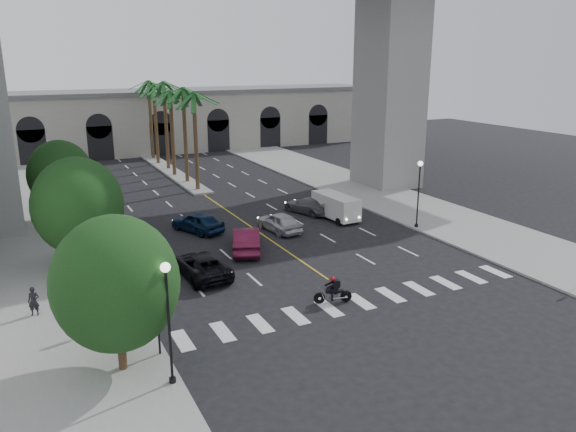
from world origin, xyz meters
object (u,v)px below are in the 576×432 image
object	(u,v)px
car_a	(279,222)
traffic_signal_near	(157,305)
car_d	(308,205)
car_c	(201,265)
pedestrian_a	(34,301)
lamp_post_left_near	(168,313)
lamp_post_left_far	(93,197)
pedestrian_b	(91,285)
car_b	(246,239)
traffic_signal_far	(138,274)
motorcycle_rider	(334,291)
car_e	(197,222)
cargo_van	(336,206)
lamp_post_right	(419,188)

from	to	relation	value
car_a	traffic_signal_near	bearing A→B (deg)	41.77
car_a	car_d	distance (m)	5.75
car_c	pedestrian_a	distance (m)	9.55
lamp_post_left_near	traffic_signal_near	distance (m)	2.60
lamp_post_left_far	pedestrian_b	size ratio (longest dim) A/B	3.46
lamp_post_left_near	pedestrian_a	bearing A→B (deg)	117.07
car_b	traffic_signal_far	bearing A→B (deg)	61.81
car_b	pedestrian_b	size ratio (longest dim) A/B	3.32
car_d	pedestrian_a	xyz separation A→B (m)	(-22.06, -11.51, 0.22)
motorcycle_rider	car_e	bearing A→B (deg)	116.49
lamp_post_left_far	cargo_van	bearing A→B (deg)	-9.00
car_e	traffic_signal_near	bearing A→B (deg)	44.20
pedestrian_b	traffic_signal_near	bearing A→B (deg)	-53.64
car_e	cargo_van	distance (m)	11.42
car_b	pedestrian_b	world-z (taller)	pedestrian_b
pedestrian_b	lamp_post_right	bearing A→B (deg)	29.06
car_e	cargo_van	size ratio (longest dim) A/B	0.95
lamp_post_right	cargo_van	xyz separation A→B (m)	(-4.27, 5.06, -2.09)
lamp_post_right	traffic_signal_near	world-z (taller)	lamp_post_right
cargo_van	pedestrian_a	world-z (taller)	cargo_van
car_b	car_e	bearing A→B (deg)	-52.18
car_a	car_d	world-z (taller)	car_a
lamp_post_left_near	car_e	size ratio (longest dim) A/B	1.15
car_d	car_e	size ratio (longest dim) A/B	1.03
lamp_post_right	car_d	xyz separation A→B (m)	(-5.44, 7.70, -2.53)
traffic_signal_near	car_e	world-z (taller)	traffic_signal_near
car_a	car_d	xyz separation A→B (m)	(4.46, 3.62, -0.06)
lamp_post_left_near	traffic_signal_near	xyz separation A→B (m)	(0.10, 2.50, -0.71)
car_e	traffic_signal_far	bearing A→B (deg)	38.36
traffic_signal_near	cargo_van	distance (m)	24.16
motorcycle_rider	lamp_post_left_near	bearing A→B (deg)	-141.61
pedestrian_a	cargo_van	bearing A→B (deg)	35.74
cargo_van	car_d	bearing A→B (deg)	110.30
pedestrian_b	lamp_post_left_far	bearing A→B (deg)	103.03
traffic_signal_far	motorcycle_rider	bearing A→B (deg)	-13.92
lamp_post_left_far	car_d	xyz separation A→B (m)	(17.36, -0.30, -2.53)
traffic_signal_near	car_d	xyz separation A→B (m)	(17.26, 18.20, -1.82)
car_d	pedestrian_a	size ratio (longest dim) A/B	3.14
pedestrian_b	motorcycle_rider	bearing A→B (deg)	-4.86
car_b	car_e	distance (m)	6.00
pedestrian_a	pedestrian_b	bearing A→B (deg)	32.68
traffic_signal_near	lamp_post_left_far	bearing A→B (deg)	90.31
motorcycle_rider	pedestrian_a	world-z (taller)	pedestrian_a
car_a	car_e	xyz separation A→B (m)	(-5.66, 2.64, 0.04)
traffic_signal_far	cargo_van	xyz separation A→B (m)	(18.43, 11.56, -1.38)
lamp_post_left_far	car_c	size ratio (longest dim) A/B	1.03
car_d	pedestrian_b	xyz separation A→B (m)	(-19.16, -10.57, 0.23)
lamp_post_left_far	car_a	bearing A→B (deg)	-16.88
motorcycle_rider	car_d	distance (m)	18.21
lamp_post_right	car_d	world-z (taller)	lamp_post_right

